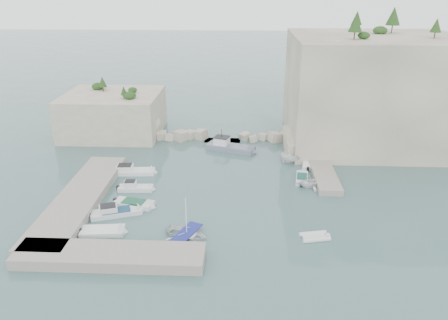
{
  "coord_description": "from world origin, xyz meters",
  "views": [
    {
      "loc": [
        2.42,
        -46.77,
        24.64
      ],
      "look_at": [
        0.0,
        6.0,
        3.0
      ],
      "focal_mm": 35.0,
      "sensor_mm": 36.0,
      "label": 1
    }
  ],
  "objects_px": {
    "motorboat_c": "(134,206)",
    "motorboat_d": "(117,215)",
    "tender_east_b": "(302,180)",
    "work_boat": "(231,150)",
    "motorboat_a": "(132,174)",
    "tender_east_a": "(310,187)",
    "motorboat_b": "(136,190)",
    "rowboat": "(187,237)",
    "tender_east_d": "(297,162)",
    "tender_east_c": "(308,165)",
    "motorboat_e": "(103,233)",
    "inflatable_dinghy": "(315,238)"
  },
  "relations": [
    {
      "from": "motorboat_c",
      "to": "tender_east_d",
      "type": "bearing_deg",
      "value": 47.0
    },
    {
      "from": "tender_east_b",
      "to": "tender_east_d",
      "type": "relative_size",
      "value": 0.86
    },
    {
      "from": "inflatable_dinghy",
      "to": "tender_east_a",
      "type": "bearing_deg",
      "value": 72.47
    },
    {
      "from": "motorboat_e",
      "to": "inflatable_dinghy",
      "type": "bearing_deg",
      "value": -5.63
    },
    {
      "from": "motorboat_a",
      "to": "rowboat",
      "type": "height_order",
      "value": "motorboat_a"
    },
    {
      "from": "motorboat_b",
      "to": "motorboat_e",
      "type": "distance_m",
      "value": 10.45
    },
    {
      "from": "motorboat_a",
      "to": "tender_east_c",
      "type": "bearing_deg",
      "value": 5.45
    },
    {
      "from": "motorboat_e",
      "to": "tender_east_c",
      "type": "height_order",
      "value": "same"
    },
    {
      "from": "rowboat",
      "to": "tender_east_b",
      "type": "bearing_deg",
      "value": -20.09
    },
    {
      "from": "motorboat_a",
      "to": "motorboat_d",
      "type": "relative_size",
      "value": 1.09
    },
    {
      "from": "tender_east_c",
      "to": "tender_east_d",
      "type": "height_order",
      "value": "tender_east_d"
    },
    {
      "from": "motorboat_a",
      "to": "motorboat_d",
      "type": "bearing_deg",
      "value": -89.1
    },
    {
      "from": "work_boat",
      "to": "rowboat",
      "type": "bearing_deg",
      "value": -79.34
    },
    {
      "from": "motorboat_a",
      "to": "rowboat",
      "type": "distance_m",
      "value": 18.43
    },
    {
      "from": "tender_east_b",
      "to": "work_boat",
      "type": "height_order",
      "value": "work_boat"
    },
    {
      "from": "tender_east_a",
      "to": "work_boat",
      "type": "distance_m",
      "value": 16.61
    },
    {
      "from": "rowboat",
      "to": "work_boat",
      "type": "bearing_deg",
      "value": 14.52
    },
    {
      "from": "motorboat_a",
      "to": "motorboat_b",
      "type": "height_order",
      "value": "same"
    },
    {
      "from": "motorboat_d",
      "to": "tender_east_b",
      "type": "height_order",
      "value": "motorboat_d"
    },
    {
      "from": "rowboat",
      "to": "tender_east_d",
      "type": "bearing_deg",
      "value": -10.38
    },
    {
      "from": "motorboat_c",
      "to": "tender_east_a",
      "type": "height_order",
      "value": "tender_east_a"
    },
    {
      "from": "motorboat_b",
      "to": "tender_east_a",
      "type": "distance_m",
      "value": 22.39
    },
    {
      "from": "motorboat_d",
      "to": "work_boat",
      "type": "relative_size",
      "value": 0.75
    },
    {
      "from": "rowboat",
      "to": "tender_east_a",
      "type": "xyz_separation_m",
      "value": [
        14.43,
        12.59,
        0.0
      ]
    },
    {
      "from": "tender_east_a",
      "to": "rowboat",
      "type": "bearing_deg",
      "value": 113.28
    },
    {
      "from": "motorboat_c",
      "to": "tender_east_c",
      "type": "relative_size",
      "value": 1.06
    },
    {
      "from": "motorboat_c",
      "to": "work_boat",
      "type": "height_order",
      "value": "work_boat"
    },
    {
      "from": "motorboat_d",
      "to": "work_boat",
      "type": "xyz_separation_m",
      "value": [
        12.35,
        21.07,
        0.0
      ]
    },
    {
      "from": "inflatable_dinghy",
      "to": "tender_east_b",
      "type": "relative_size",
      "value": 0.72
    },
    {
      "from": "motorboat_b",
      "to": "tender_east_d",
      "type": "distance_m",
      "value": 23.9
    },
    {
      "from": "tender_east_b",
      "to": "tender_east_d",
      "type": "bearing_deg",
      "value": 7.39
    },
    {
      "from": "motorboat_a",
      "to": "tender_east_b",
      "type": "distance_m",
      "value": 23.27
    },
    {
      "from": "tender_east_b",
      "to": "tender_east_d",
      "type": "distance_m",
      "value": 6.24
    },
    {
      "from": "motorboat_c",
      "to": "motorboat_d",
      "type": "xyz_separation_m",
      "value": [
        -1.47,
        -2.22,
        0.0
      ]
    },
    {
      "from": "motorboat_e",
      "to": "tender_east_b",
      "type": "bearing_deg",
      "value": 26.6
    },
    {
      "from": "tender_east_b",
      "to": "tender_east_a",
      "type": "bearing_deg",
      "value": -150.92
    },
    {
      "from": "rowboat",
      "to": "tender_east_d",
      "type": "xyz_separation_m",
      "value": [
        13.72,
        20.86,
        0.0
      ]
    },
    {
      "from": "motorboat_b",
      "to": "motorboat_d",
      "type": "distance_m",
      "value": 6.38
    },
    {
      "from": "motorboat_b",
      "to": "tender_east_a",
      "type": "xyz_separation_m",
      "value": [
        22.3,
        2.0,
        0.0
      ]
    },
    {
      "from": "tender_east_a",
      "to": "work_boat",
      "type": "height_order",
      "value": "work_boat"
    },
    {
      "from": "motorboat_e",
      "to": "tender_east_a",
      "type": "distance_m",
      "value": 26.46
    },
    {
      "from": "motorboat_a",
      "to": "work_boat",
      "type": "distance_m",
      "value": 16.43
    },
    {
      "from": "motorboat_c",
      "to": "motorboat_b",
      "type": "bearing_deg",
      "value": 112.7
    },
    {
      "from": "work_boat",
      "to": "tender_east_d",
      "type": "bearing_deg",
      "value": -5.06
    },
    {
      "from": "rowboat",
      "to": "tender_east_a",
      "type": "distance_m",
      "value": 19.15
    },
    {
      "from": "tender_east_a",
      "to": "motorboat_b",
      "type": "bearing_deg",
      "value": 77.3
    },
    {
      "from": "rowboat",
      "to": "inflatable_dinghy",
      "type": "distance_m",
      "value": 13.28
    },
    {
      "from": "motorboat_c",
      "to": "tender_east_b",
      "type": "height_order",
      "value": "same"
    },
    {
      "from": "motorboat_a",
      "to": "tender_east_a",
      "type": "xyz_separation_m",
      "value": [
        24.02,
        -3.14,
        0.0
      ]
    },
    {
      "from": "inflatable_dinghy",
      "to": "tender_east_b",
      "type": "distance_m",
      "value": 14.3
    }
  ]
}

